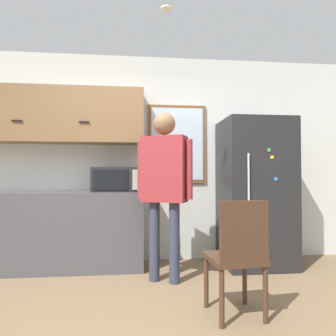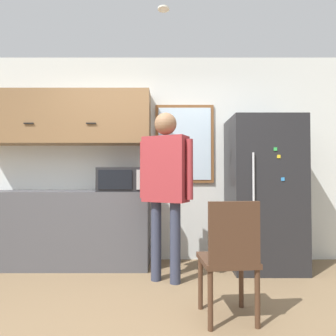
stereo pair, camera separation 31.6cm
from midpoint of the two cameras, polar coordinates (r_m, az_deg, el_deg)
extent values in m
plane|color=#7F6647|center=(2.43, -7.43, -28.63)|extent=(16.00, 16.00, 0.00)
cube|color=silver|center=(4.01, -6.70, 1.98)|extent=(6.00, 0.06, 2.70)
cube|color=#4C4C51|center=(3.93, -23.55, -10.86)|extent=(2.18, 0.56, 0.92)
cube|color=olive|center=(4.05, -22.88, 9.20)|extent=(2.18, 0.34, 0.68)
cube|color=black|center=(3.99, -28.97, 7.94)|extent=(0.12, 0.01, 0.01)
cube|color=black|center=(3.76, -18.10, 8.40)|extent=(0.12, 0.01, 0.01)
cube|color=#232326|center=(3.66, -12.30, -2.15)|extent=(0.56, 0.38, 0.29)
cube|color=black|center=(3.47, -13.48, -2.18)|extent=(0.39, 0.01, 0.22)
cube|color=#B2B2B2|center=(3.45, -8.76, -2.21)|extent=(0.08, 0.01, 0.23)
cylinder|color=#33384C|center=(3.27, -5.46, -13.69)|extent=(0.11, 0.11, 0.83)
cylinder|color=#33384C|center=(3.19, -1.70, -14.02)|extent=(0.11, 0.11, 0.83)
cube|color=maroon|center=(3.15, -3.58, -0.20)|extent=(0.51, 0.39, 0.69)
sphere|color=#8C6647|center=(3.20, -3.57, 8.44)|extent=(0.24, 0.24, 0.24)
cylinder|color=maroon|center=(3.26, -7.99, -0.30)|extent=(0.07, 0.07, 0.62)
cylinder|color=maroon|center=(3.06, 1.12, -0.24)|extent=(0.07, 0.07, 0.62)
cube|color=#232326|center=(3.85, 14.00, -4.52)|extent=(0.82, 0.71, 1.80)
cylinder|color=silver|center=(3.41, 12.59, -2.50)|extent=(0.02, 0.02, 0.63)
cube|color=yellow|center=(3.53, 16.82, 1.99)|extent=(0.04, 0.01, 0.04)
cube|color=#338CDB|center=(3.54, 17.48, -2.01)|extent=(0.04, 0.01, 0.04)
cube|color=green|center=(3.52, 16.28, 3.32)|extent=(0.04, 0.01, 0.04)
cube|color=#472D1E|center=(2.52, 8.84, -16.68)|extent=(0.45, 0.45, 0.04)
cylinder|color=#472D1E|center=(2.81, 11.11, -20.06)|extent=(0.04, 0.04, 0.43)
cylinder|color=#472D1E|center=(2.70, 3.75, -20.84)|extent=(0.04, 0.04, 0.43)
cylinder|color=#472D1E|center=(2.51, 14.42, -22.37)|extent=(0.04, 0.04, 0.43)
cylinder|color=#472D1E|center=(2.39, 6.15, -23.52)|extent=(0.04, 0.04, 0.43)
cube|color=#472D1E|center=(2.30, 10.44, -11.84)|extent=(0.38, 0.08, 0.46)
cube|color=brown|center=(4.01, -0.53, 4.60)|extent=(0.77, 0.04, 1.04)
cube|color=silver|center=(3.98, -0.50, 4.64)|extent=(0.69, 0.01, 0.96)
cylinder|color=white|center=(3.18, -3.53, 28.11)|extent=(0.11, 0.11, 0.01)
camera|label=1|loc=(0.16, -92.86, 0.07)|focal=32.00mm
camera|label=2|loc=(0.16, 87.14, -0.07)|focal=32.00mm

